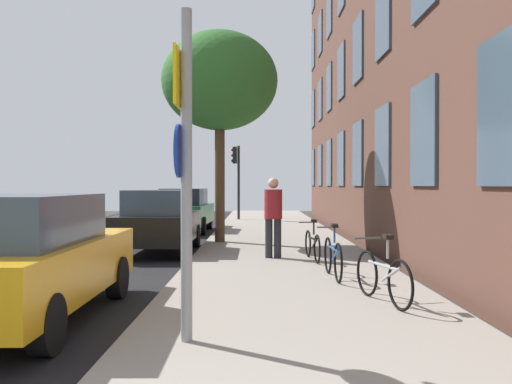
{
  "coord_description": "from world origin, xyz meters",
  "views": [
    {
      "loc": [
        0.47,
        -1.45,
        1.75
      ],
      "look_at": [
        0.49,
        11.9,
        1.59
      ],
      "focal_mm": 38.63,
      "sensor_mm": 36.0,
      "label": 1
    }
  ],
  "objects_px": {
    "sign_post": "(184,157)",
    "bicycle_0": "(382,276)",
    "car_1": "(159,221)",
    "bicycle_1": "(332,257)",
    "car_2": "(184,210)",
    "car_0": "(23,257)",
    "pedestrian_0": "(273,212)",
    "tree_near": "(219,82)",
    "bicycle_2": "(312,244)",
    "traffic_light": "(236,169)"
  },
  "relations": [
    {
      "from": "traffic_light",
      "to": "car_2",
      "type": "distance_m",
      "value": 6.41
    },
    {
      "from": "tree_near",
      "to": "car_1",
      "type": "distance_m",
      "value": 4.51
    },
    {
      "from": "car_1",
      "to": "car_2",
      "type": "distance_m",
      "value": 6.29
    },
    {
      "from": "bicycle_0",
      "to": "car_0",
      "type": "xyz_separation_m",
      "value": [
        -4.7,
        -0.64,
        0.35
      ]
    },
    {
      "from": "sign_post",
      "to": "car_2",
      "type": "xyz_separation_m",
      "value": [
        -1.89,
        14.7,
        -1.2
      ]
    },
    {
      "from": "bicycle_2",
      "to": "pedestrian_0",
      "type": "xyz_separation_m",
      "value": [
        -0.84,
        0.4,
        0.68
      ]
    },
    {
      "from": "pedestrian_0",
      "to": "car_2",
      "type": "distance_m",
      "value": 8.65
    },
    {
      "from": "bicycle_1",
      "to": "pedestrian_0",
      "type": "xyz_separation_m",
      "value": [
        -0.97,
        2.69,
        0.65
      ]
    },
    {
      "from": "traffic_light",
      "to": "bicycle_0",
      "type": "bearing_deg",
      "value": -81.85
    },
    {
      "from": "car_0",
      "to": "car_2",
      "type": "bearing_deg",
      "value": 88.7
    },
    {
      "from": "bicycle_0",
      "to": "car_1",
      "type": "relative_size",
      "value": 0.41
    },
    {
      "from": "sign_post",
      "to": "car_2",
      "type": "distance_m",
      "value": 14.87
    },
    {
      "from": "tree_near",
      "to": "bicycle_2",
      "type": "distance_m",
      "value": 6.24
    },
    {
      "from": "traffic_light",
      "to": "tree_near",
      "type": "bearing_deg",
      "value": -90.6
    },
    {
      "from": "sign_post",
      "to": "car_1",
      "type": "distance_m",
      "value": 8.67
    },
    {
      "from": "tree_near",
      "to": "bicycle_2",
      "type": "xyz_separation_m",
      "value": [
        2.28,
        -3.94,
        -4.27
      ]
    },
    {
      "from": "sign_post",
      "to": "bicycle_0",
      "type": "relative_size",
      "value": 2.12
    },
    {
      "from": "bicycle_1",
      "to": "car_1",
      "type": "relative_size",
      "value": 0.43
    },
    {
      "from": "car_2",
      "to": "bicycle_2",
      "type": "bearing_deg",
      "value": -65.5
    },
    {
      "from": "sign_post",
      "to": "car_0",
      "type": "bearing_deg",
      "value": 151.1
    },
    {
      "from": "pedestrian_0",
      "to": "car_0",
      "type": "height_order",
      "value": "pedestrian_0"
    },
    {
      "from": "pedestrian_0",
      "to": "car_1",
      "type": "relative_size",
      "value": 0.45
    },
    {
      "from": "sign_post",
      "to": "bicycle_2",
      "type": "relative_size",
      "value": 2.05
    },
    {
      "from": "tree_near",
      "to": "car_2",
      "type": "xyz_separation_m",
      "value": [
        -1.59,
        4.55,
        -3.9
      ]
    },
    {
      "from": "bicycle_1",
      "to": "car_2",
      "type": "height_order",
      "value": "car_2"
    },
    {
      "from": "bicycle_0",
      "to": "car_0",
      "type": "bearing_deg",
      "value": -172.26
    },
    {
      "from": "car_1",
      "to": "bicycle_2",
      "type": "bearing_deg",
      "value": -30.63
    },
    {
      "from": "traffic_light",
      "to": "tree_near",
      "type": "relative_size",
      "value": 0.58
    },
    {
      "from": "bicycle_0",
      "to": "car_1",
      "type": "xyz_separation_m",
      "value": [
        -4.24,
        6.56,
        0.34
      ]
    },
    {
      "from": "sign_post",
      "to": "bicycle_1",
      "type": "relative_size",
      "value": 2.03
    },
    {
      "from": "bicycle_2",
      "to": "bicycle_0",
      "type": "bearing_deg",
      "value": -83.12
    },
    {
      "from": "tree_near",
      "to": "bicycle_2",
      "type": "relative_size",
      "value": 3.59
    },
    {
      "from": "tree_near",
      "to": "car_1",
      "type": "height_order",
      "value": "tree_near"
    },
    {
      "from": "tree_near",
      "to": "car_0",
      "type": "relative_size",
      "value": 1.35
    },
    {
      "from": "pedestrian_0",
      "to": "car_0",
      "type": "bearing_deg",
      "value": -121.71
    },
    {
      "from": "bicycle_2",
      "to": "car_0",
      "type": "relative_size",
      "value": 0.38
    },
    {
      "from": "bicycle_0",
      "to": "car_0",
      "type": "relative_size",
      "value": 0.36
    },
    {
      "from": "tree_near",
      "to": "bicycle_0",
      "type": "height_order",
      "value": "tree_near"
    },
    {
      "from": "bicycle_2",
      "to": "tree_near",
      "type": "bearing_deg",
      "value": 120.0
    },
    {
      "from": "sign_post",
      "to": "car_1",
      "type": "xyz_separation_m",
      "value": [
        -1.73,
        8.41,
        -1.2
      ]
    },
    {
      "from": "sign_post",
      "to": "car_0",
      "type": "height_order",
      "value": "sign_post"
    },
    {
      "from": "traffic_light",
      "to": "tree_near",
      "type": "distance_m",
      "value": 10.72
    },
    {
      "from": "car_0",
      "to": "pedestrian_0",
      "type": "bearing_deg",
      "value": 58.29
    },
    {
      "from": "traffic_light",
      "to": "pedestrian_0",
      "type": "height_order",
      "value": "traffic_light"
    },
    {
      "from": "bicycle_2",
      "to": "car_1",
      "type": "xyz_separation_m",
      "value": [
        -3.71,
        2.2,
        0.37
      ]
    },
    {
      "from": "pedestrian_0",
      "to": "car_1",
      "type": "distance_m",
      "value": 3.4
    },
    {
      "from": "bicycle_1",
      "to": "pedestrian_0",
      "type": "distance_m",
      "value": 2.93
    },
    {
      "from": "bicycle_2",
      "to": "sign_post",
      "type": "bearing_deg",
      "value": -107.67
    },
    {
      "from": "traffic_light",
      "to": "car_0",
      "type": "bearing_deg",
      "value": -95.9
    },
    {
      "from": "bicycle_0",
      "to": "bicycle_2",
      "type": "height_order",
      "value": "bicycle_0"
    }
  ]
}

